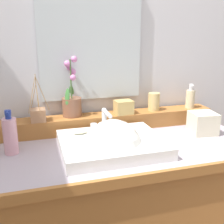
{
  "coord_description": "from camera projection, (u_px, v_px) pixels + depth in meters",
  "views": [
    {
      "loc": [
        -0.35,
        -1.19,
        1.36
      ],
      "look_at": [
        -0.01,
        -0.02,
        1.0
      ],
      "focal_mm": 44.24,
      "sensor_mm": 36.0,
      "label": 1
    }
  ],
  "objects": [
    {
      "name": "mirror",
      "position": [
        91.0,
        45.0,
        1.49
      ],
      "size": [
        0.56,
        0.02,
        0.59
      ],
      "primitive_type": "cube",
      "color": "silver"
    },
    {
      "name": "potted_plant",
      "position": [
        72.0,
        101.0,
        1.49
      ],
      "size": [
        0.1,
        0.11,
        0.32
      ],
      "color": "brown",
      "rests_on": "back_ledge"
    },
    {
      "name": "tissue_box",
      "position": [
        203.0,
        123.0,
        1.49
      ],
      "size": [
        0.14,
        0.14,
        0.12
      ],
      "primitive_type": "cube",
      "rotation": [
        0.0,
        0.0,
        -0.12
      ],
      "color": "beige",
      "rests_on": "vanity_cabinet"
    },
    {
      "name": "vanity_cabinet",
      "position": [
        113.0,
        218.0,
        1.45
      ],
      "size": [
        1.41,
        0.63,
        0.84
      ],
      "color": "#9A5E2C",
      "rests_on": "ground"
    },
    {
      "name": "lotion_bottle",
      "position": [
        10.0,
        135.0,
        1.23
      ],
      "size": [
        0.06,
        0.07,
        0.2
      ],
      "color": "#D196A5",
      "rests_on": "vanity_cabinet"
    },
    {
      "name": "tumbler_cup",
      "position": [
        154.0,
        102.0,
        1.6
      ],
      "size": [
        0.07,
        0.07,
        0.1
      ],
      "primitive_type": "cylinder",
      "color": "tan",
      "rests_on": "back_ledge"
    },
    {
      "name": "back_ledge",
      "position": [
        101.0,
        122.0,
        1.54
      ],
      "size": [
        1.33,
        0.12,
        0.09
      ],
      "primitive_type": "cube",
      "color": "#9A5E2C",
      "rests_on": "vanity_cabinet"
    },
    {
      "name": "sink_basin",
      "position": [
        113.0,
        147.0,
        1.27
      ],
      "size": [
        0.47,
        0.39,
        0.29
      ],
      "color": "white",
      "rests_on": "vanity_cabinet"
    },
    {
      "name": "reed_diffuser",
      "position": [
        38.0,
        115.0,
        1.41
      ],
      "size": [
        0.11,
        0.09,
        0.24
      ],
      "color": "#9C6C49",
      "rests_on": "back_ledge"
    },
    {
      "name": "soap_dispenser",
      "position": [
        190.0,
        98.0,
        1.66
      ],
      "size": [
        0.05,
        0.05,
        0.15
      ],
      "color": "beige",
      "rests_on": "back_ledge"
    },
    {
      "name": "soap_bar",
      "position": [
        80.0,
        131.0,
        1.33
      ],
      "size": [
        0.07,
        0.04,
        0.02
      ],
      "primitive_type": "ellipsoid",
      "color": "beige",
      "rests_on": "sink_basin"
    },
    {
      "name": "trinket_box",
      "position": [
        124.0,
        107.0,
        1.54
      ],
      "size": [
        0.1,
        0.08,
        0.08
      ],
      "primitive_type": "cube",
      "rotation": [
        0.0,
        0.0,
        0.05
      ],
      "color": "tan",
      "rests_on": "back_ledge"
    },
    {
      "name": "wall_back",
      "position": [
        92.0,
        55.0,
        1.61
      ],
      "size": [
        3.16,
        0.2,
        2.47
      ],
      "primitive_type": "cube",
      "color": "silver",
      "rests_on": "ground"
    }
  ]
}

